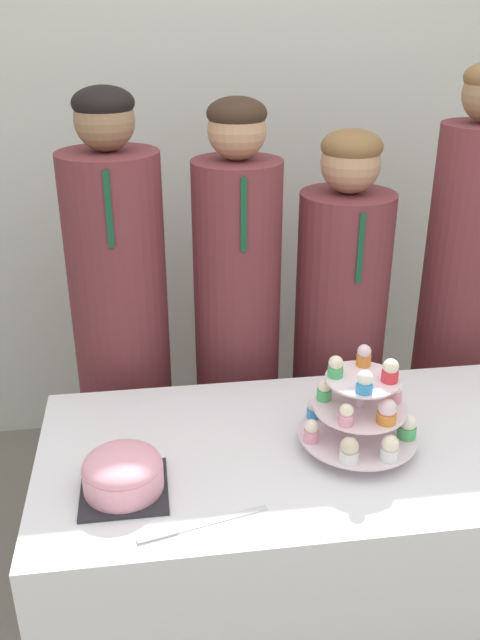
# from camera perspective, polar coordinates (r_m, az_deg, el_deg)

# --- Properties ---
(wall_back) EXTENTS (9.00, 0.06, 2.70)m
(wall_back) POSITION_cam_1_polar(r_m,az_deg,el_deg) (2.84, 0.39, 16.15)
(wall_back) COLOR silver
(wall_back) RESTS_ON ground_plane
(table) EXTENTS (1.46, 0.70, 0.74)m
(table) POSITION_cam_1_polar(r_m,az_deg,el_deg) (2.05, 6.11, -18.86)
(table) COLOR white
(table) RESTS_ON ground_plane
(round_cake) EXTENTS (0.21, 0.21, 0.11)m
(round_cake) POSITION_cam_1_polar(r_m,az_deg,el_deg) (1.65, -9.84, -12.51)
(round_cake) COLOR #232328
(round_cake) RESTS_ON table
(cake_knife) EXTENTS (0.30, 0.09, 0.01)m
(cake_knife) POSITION_cam_1_polar(r_m,az_deg,el_deg) (1.56, -4.96, -17.19)
(cake_knife) COLOR silver
(cake_knife) RESTS_ON table
(cupcake_stand) EXTENTS (0.31, 0.31, 0.27)m
(cupcake_stand) POSITION_cam_1_polar(r_m,az_deg,el_deg) (1.75, 10.20, -7.40)
(cupcake_stand) COLOR silver
(cupcake_stand) RESTS_ON table
(student_0) EXTENTS (0.31, 0.31, 1.58)m
(student_0) POSITION_cam_1_polar(r_m,az_deg,el_deg) (2.28, -9.80, -2.52)
(student_0) COLOR brown
(student_0) RESTS_ON ground_plane
(student_1) EXTENTS (0.28, 0.29, 1.55)m
(student_1) POSITION_cam_1_polar(r_m,az_deg,el_deg) (2.29, -0.23, -2.16)
(student_1) COLOR brown
(student_1) RESTS_ON ground_plane
(student_2) EXTENTS (0.31, 0.31, 1.45)m
(student_2) POSITION_cam_1_polar(r_m,az_deg,el_deg) (2.39, 8.23, -2.76)
(student_2) COLOR brown
(student_2) RESTS_ON ground_plane
(student_3) EXTENTS (0.28, 0.28, 1.64)m
(student_3) POSITION_cam_1_polar(r_m,az_deg,el_deg) (2.49, 17.83, 0.04)
(student_3) COLOR brown
(student_3) RESTS_ON ground_plane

